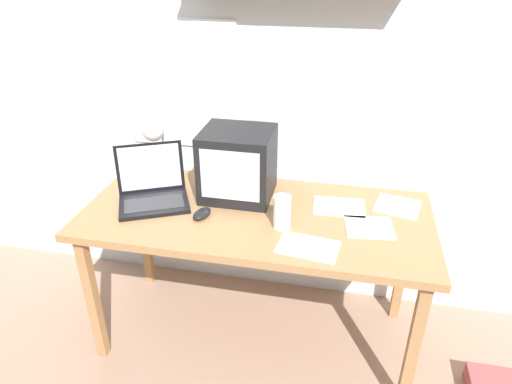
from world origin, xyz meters
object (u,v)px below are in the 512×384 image
Objects in this scene: desk_lamp at (155,138)px; crt_monitor at (238,164)px; corner_desk at (256,225)px; printed_handout at (369,227)px; loose_paper_near_laptop at (308,247)px; juice_glass at (282,213)px; open_notebook at (339,207)px; computer_mouse at (202,214)px; loose_paper_near_monitor at (397,206)px; laptop at (152,187)px.

crt_monitor is at bearing 11.41° from desk_lamp.
crt_monitor reaches higher than corner_desk.
desk_lamp is 1.51× the size of printed_handout.
crt_monitor is 1.26× the size of loose_paper_near_laptop.
juice_glass is 0.31m from open_notebook.
loose_paper_near_monitor is (0.82, 0.26, -0.01)m from computer_mouse.
corner_desk is at bearing -27.71° from laptop.
loose_paper_near_laptop is at bearing -44.29° from crt_monitor.
laptop is at bearing 178.03° from corner_desk.
computer_mouse is (-0.10, -0.22, -0.14)m from crt_monitor.
open_notebook is at bearing 13.82° from desk_lamp.
desk_lamp reaches higher than loose_paper_near_laptop.
open_notebook is (-0.25, -0.06, 0.00)m from loose_paper_near_monitor.
crt_monitor is 1.48× the size of printed_handout.
printed_handout is 0.85× the size of loose_paper_near_laptop.
laptop reaches higher than printed_handout.
corner_desk is 0.25m from computer_mouse.
juice_glass is 1.21× the size of computer_mouse.
printed_handout is (0.97, -0.04, -0.06)m from laptop.
printed_handout is at bearing 6.39° from desk_lamp.
laptop reaches higher than loose_paper_near_monitor.
printed_handout is 0.92× the size of open_notebook.
desk_lamp reaches higher than open_notebook.
loose_paper_near_monitor is 1.04× the size of printed_handout.
corner_desk is 4.80× the size of crt_monitor.
desk_lamp is 1.05m from printed_handout.
juice_glass is (0.65, -0.28, -0.17)m from desk_lamp.
loose_paper_near_monitor is at bearing 29.47° from juice_glass.
desk_lamp is at bearing 152.31° from loose_paper_near_laptop.
computer_mouse is 0.70m from printed_handout.
crt_monitor is 0.29m from computer_mouse.
loose_paper_near_laptop is at bearing -15.64° from computer_mouse.
laptop is at bearing 169.86° from juice_glass.
crt_monitor is at bearing 164.67° from printed_handout.
desk_lamp is at bearing 168.01° from printed_handout.
loose_paper_near_monitor is at bearing 17.77° from computer_mouse.
crt_monitor is 0.74m from loose_paper_near_monitor.
laptop is at bearing -171.57° from loose_paper_near_monitor.
juice_glass reaches higher than open_notebook.
desk_lamp is 1.15m from loose_paper_near_monitor.
printed_handout reaches higher than corner_desk.
crt_monitor reaches higher than printed_handout.
crt_monitor is 2.22× the size of juice_glass.
loose_paper_near_monitor and loose_paper_near_laptop have the same top height.
loose_paper_near_monitor is at bearing 16.35° from corner_desk.
laptop is 1.10m from loose_paper_near_monitor.
printed_handout is 0.19m from open_notebook.
computer_mouse is at bearing -46.91° from laptop.
open_notebook is at bearing -2.39° from crt_monitor.
desk_lamp is 2.74× the size of computer_mouse.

